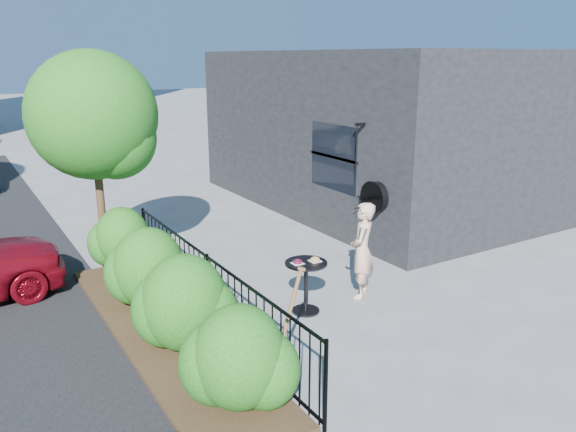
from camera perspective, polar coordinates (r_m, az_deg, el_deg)
ground at (r=9.31m, az=0.60°, el=-8.62°), size 120.00×120.00×0.00m
shop_building at (r=15.48m, az=9.11°, el=8.80°), size 6.22×9.00×4.00m
fence at (r=8.45m, az=-8.11°, el=-7.30°), size 0.05×6.05×1.10m
planting_bed at (r=8.44m, az=-12.40°, el=-11.43°), size 1.30×6.00×0.08m
shrubs at (r=8.28m, az=-12.25°, el=-6.94°), size 1.10×5.60×1.24m
patio_tree at (r=10.24m, az=-18.76°, el=8.90°), size 2.20×2.20×3.94m
cafe_table at (r=8.72m, az=1.84°, el=-6.28°), size 0.66×0.66×0.88m
woman at (r=9.28m, az=7.53°, el=-3.48°), size 0.69×0.68×1.61m
shovel at (r=7.06m, az=-0.25°, el=-11.38°), size 0.49×0.19×1.43m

